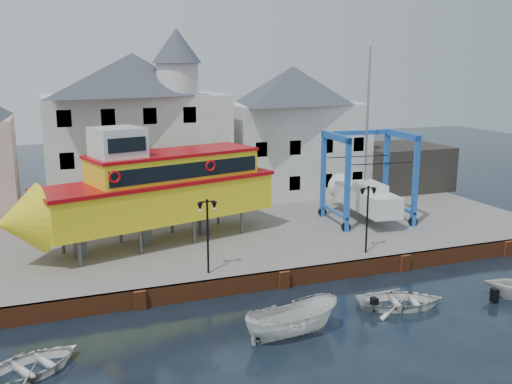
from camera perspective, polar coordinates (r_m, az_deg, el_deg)
name	(u,v)px	position (r m, az deg, el deg)	size (l,w,h in m)	color
ground	(283,288)	(32.44, 2.75, -9.56)	(140.00, 140.00, 0.00)	black
hardstanding	(224,229)	(42.05, -3.21, -3.67)	(44.00, 22.00, 1.00)	#68615B
quay_wall	(283,279)	(32.35, 2.69, -8.67)	(44.00, 0.47, 1.00)	brown
building_white_main	(137,128)	(46.77, -11.81, 6.27)	(14.00, 8.30, 14.00)	beige
building_white_right	(292,130)	(51.40, 3.65, 6.20)	(12.00, 8.00, 11.20)	beige
shed_dark	(398,166)	(55.08, 14.00, 2.49)	(8.00, 7.00, 4.00)	black
lamp_post_left	(207,217)	(30.92, -4.89, -2.55)	(1.12, 0.32, 4.20)	black
lamp_post_right	(368,202)	(34.88, 11.12, -1.01)	(1.12, 0.32, 4.20)	black
tour_boat	(145,190)	(36.36, -11.07, 0.20)	(17.92, 8.72, 7.60)	#59595E
travel_lift	(363,191)	(43.10, 10.61, 0.10)	(6.23, 8.46, 12.55)	blue
motorboat_a	(292,337)	(27.05, 3.59, -14.25)	(1.77, 4.70, 1.81)	silver
motorboat_b	(400,307)	(30.92, 14.25, -11.08)	(3.17, 4.44, 0.92)	silver
motorboat_d	(30,374)	(25.81, -21.62, -16.56)	(3.07, 4.30, 0.89)	silver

